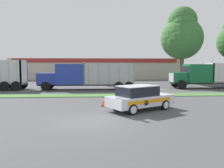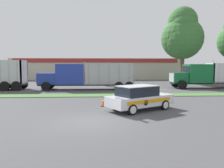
{
  "view_description": "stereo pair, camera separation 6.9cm",
  "coord_description": "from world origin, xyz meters",
  "px_view_note": "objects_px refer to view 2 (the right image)",
  "views": [
    {
      "loc": [
        0.39,
        -11.25,
        2.94
      ],
      "look_at": [
        1.6,
        8.7,
        1.21
      ],
      "focal_mm": 35.0,
      "sensor_mm": 36.0,
      "label": 1
    },
    {
      "loc": [
        0.46,
        -11.25,
        2.94
      ],
      "look_at": [
        1.6,
        8.7,
        1.21
      ],
      "focal_mm": 35.0,
      "sensor_mm": 36.0,
      "label": 2
    }
  ],
  "objects_px": {
    "dump_truck_lead": "(207,76)",
    "rally_car": "(139,97)",
    "traffic_cone": "(104,101)",
    "dump_truck_trail": "(78,76)"
  },
  "relations": [
    {
      "from": "dump_truck_lead",
      "to": "rally_car",
      "type": "relative_size",
      "value": 2.46
    },
    {
      "from": "dump_truck_lead",
      "to": "dump_truck_trail",
      "type": "xyz_separation_m",
      "value": [
        -16.37,
        -0.72,
        -0.0
      ]
    },
    {
      "from": "dump_truck_lead",
      "to": "dump_truck_trail",
      "type": "bearing_deg",
      "value": -177.5
    },
    {
      "from": "dump_truck_lead",
      "to": "rally_car",
      "type": "distance_m",
      "value": 17.3
    },
    {
      "from": "rally_car",
      "to": "traffic_cone",
      "type": "distance_m",
      "value": 2.8
    },
    {
      "from": "dump_truck_lead",
      "to": "rally_car",
      "type": "xyz_separation_m",
      "value": [
        -11.21,
        -13.15,
        -0.76
      ]
    },
    {
      "from": "dump_truck_lead",
      "to": "rally_car",
      "type": "height_order",
      "value": "dump_truck_lead"
    },
    {
      "from": "dump_truck_lead",
      "to": "traffic_cone",
      "type": "distance_m",
      "value": 17.86
    },
    {
      "from": "dump_truck_lead",
      "to": "traffic_cone",
      "type": "height_order",
      "value": "dump_truck_lead"
    },
    {
      "from": "rally_car",
      "to": "dump_truck_trail",
      "type": "bearing_deg",
      "value": 112.54
    }
  ]
}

